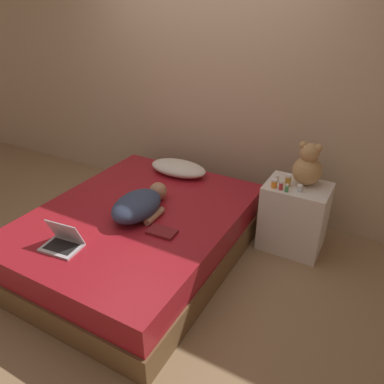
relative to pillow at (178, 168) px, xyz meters
name	(u,v)px	position (x,y,z in m)	size (l,w,h in m)	color
ground_plane	(140,255)	(0.08, -0.83, -0.53)	(12.00, 12.00, 0.00)	#937551
wall_back	(208,84)	(0.08, 0.49, 0.77)	(8.00, 0.06, 2.60)	tan
bed	(138,235)	(0.08, -0.83, -0.30)	(1.64, 2.09, 0.46)	brown
nightstand	(294,217)	(1.23, -0.01, -0.21)	(0.55, 0.43, 0.64)	silver
pillow	(178,168)	(0.00, 0.00, 0.00)	(0.62, 0.33, 0.13)	beige
person_lying	(140,204)	(0.13, -0.84, 0.03)	(0.36, 0.68, 0.20)	#2D3851
laptop	(63,241)	(-0.10, -1.49, -0.02)	(0.30, 0.23, 0.20)	silver
teddy_bear	(308,166)	(1.27, 0.06, 0.28)	(0.25, 0.25, 0.38)	tan
bottle_red	(281,186)	(1.12, -0.16, 0.15)	(0.03, 0.03, 0.08)	#B72D2D
bottle_clear	(300,188)	(1.26, -0.11, 0.14)	(0.05, 0.05, 0.06)	silver
bottle_amber	(288,180)	(1.15, -0.06, 0.16)	(0.05, 0.05, 0.11)	gold
bottle_white	(277,179)	(1.04, -0.03, 0.14)	(0.03, 0.03, 0.06)	white
bottle_orange	(274,184)	(1.05, -0.14, 0.15)	(0.05, 0.05, 0.08)	orange
bottle_green	(287,188)	(1.17, -0.17, 0.14)	(0.03, 0.03, 0.07)	#3D8E4C
book	(162,232)	(0.44, -0.99, -0.05)	(0.23, 0.15, 0.02)	maroon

